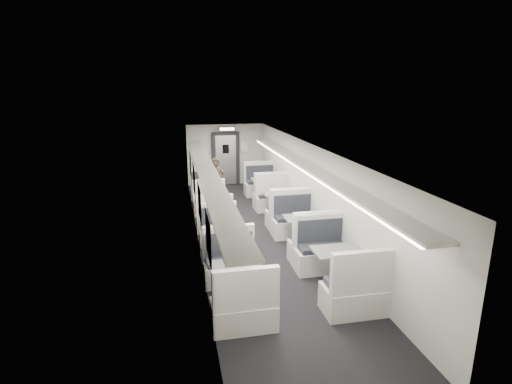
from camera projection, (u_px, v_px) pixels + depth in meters
name	position (u px, v px, depth m)	size (l,w,h in m)	color
room	(256.00, 194.00, 10.14)	(3.24, 12.24, 2.64)	black
booth_left_a	(207.00, 194.00, 13.25)	(0.99, 2.01, 1.08)	white
booth_left_b	(212.00, 210.00, 11.62)	(0.98, 1.99, 1.06)	white
booth_left_c	(222.00, 241.00, 9.31)	(0.96, 1.95, 1.04)	white
booth_left_d	(236.00, 283.00, 7.26)	(1.06, 2.15, 1.15)	white
booth_right_a	(265.00, 190.00, 13.63)	(1.12, 2.26, 1.21)	white
booth_right_b	(279.00, 205.00, 11.93)	(1.10, 2.23, 1.19)	white
booth_right_c	(303.00, 232.00, 9.72)	(1.12, 2.28, 1.22)	white
booth_right_d	(337.00, 269.00, 7.76)	(1.15, 2.33, 1.25)	white
passenger	(216.00, 182.00, 13.09)	(0.58, 0.38, 1.60)	black
window_a	(190.00, 165.00, 13.02)	(0.02, 1.18, 0.84)	black
window_b	(194.00, 180.00, 10.94)	(0.02, 1.18, 0.84)	black
window_c	(200.00, 203.00, 8.86)	(0.02, 1.18, 0.84)	black
window_d	(208.00, 239.00, 6.78)	(0.02, 1.18, 0.84)	black
luggage_rack_left	(207.00, 171.00, 9.43)	(0.46, 10.40, 0.09)	white
luggage_rack_right	(307.00, 167.00, 9.91)	(0.46, 10.40, 0.09)	white
vestibule_door	(226.00, 159.00, 15.79)	(1.10, 0.13, 2.10)	black
exit_sign	(227.00, 129.00, 15.01)	(0.62, 0.12, 0.16)	black
wall_notice	(244.00, 147.00, 15.81)	(0.32, 0.02, 0.40)	silver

